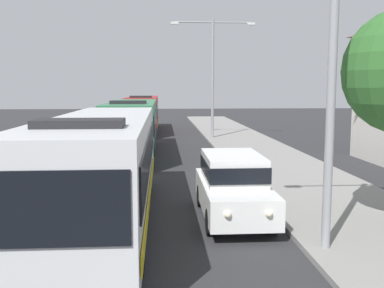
{
  "coord_description": "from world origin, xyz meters",
  "views": [
    {
      "loc": [
        0.33,
        -1.95,
        3.83
      ],
      "look_at": [
        1.45,
        14.29,
        1.75
      ],
      "focal_mm": 41.31,
      "sensor_mm": 36.0,
      "label": 1
    }
  ],
  "objects_px": {
    "bus_lead": "(103,166)",
    "streetlamp_near": "(334,14)",
    "bus_second_in_line": "(133,125)",
    "bus_middle": "(143,112)",
    "streetlamp_mid": "(213,66)",
    "white_suv": "(233,184)"
  },
  "relations": [
    {
      "from": "bus_second_in_line",
      "to": "streetlamp_mid",
      "type": "height_order",
      "value": "streetlamp_mid"
    },
    {
      "from": "bus_lead",
      "to": "streetlamp_near",
      "type": "bearing_deg",
      "value": -25.2
    },
    {
      "from": "streetlamp_near",
      "to": "streetlamp_mid",
      "type": "distance_m",
      "value": 23.04
    },
    {
      "from": "streetlamp_near",
      "to": "bus_second_in_line",
      "type": "bearing_deg",
      "value": 108.97
    },
    {
      "from": "bus_middle",
      "to": "streetlamp_near",
      "type": "height_order",
      "value": "streetlamp_near"
    },
    {
      "from": "white_suv",
      "to": "streetlamp_mid",
      "type": "xyz_separation_m",
      "value": [
        1.7,
        20.09,
        4.37
      ]
    },
    {
      "from": "bus_lead",
      "to": "streetlamp_near",
      "type": "relative_size",
      "value": 1.29
    },
    {
      "from": "bus_second_in_line",
      "to": "bus_middle",
      "type": "distance_m",
      "value": 13.71
    },
    {
      "from": "bus_lead",
      "to": "bus_second_in_line",
      "type": "distance_m",
      "value": 13.16
    },
    {
      "from": "bus_lead",
      "to": "bus_second_in_line",
      "type": "xyz_separation_m",
      "value": [
        0.0,
        13.16,
        0.0
      ]
    },
    {
      "from": "bus_middle",
      "to": "white_suv",
      "type": "bearing_deg",
      "value": -82.04
    },
    {
      "from": "bus_lead",
      "to": "streetlamp_mid",
      "type": "height_order",
      "value": "streetlamp_mid"
    },
    {
      "from": "bus_lead",
      "to": "streetlamp_near",
      "type": "height_order",
      "value": "streetlamp_near"
    },
    {
      "from": "bus_lead",
      "to": "bus_second_in_line",
      "type": "bearing_deg",
      "value": 90.0
    },
    {
      "from": "bus_second_in_line",
      "to": "bus_middle",
      "type": "xyz_separation_m",
      "value": [
        0.0,
        13.71,
        0.0
      ]
    },
    {
      "from": "streetlamp_mid",
      "to": "bus_lead",
      "type": "bearing_deg",
      "value": -104.75
    },
    {
      "from": "bus_lead",
      "to": "bus_second_in_line",
      "type": "relative_size",
      "value": 0.96
    },
    {
      "from": "bus_second_in_line",
      "to": "white_suv",
      "type": "xyz_separation_m",
      "value": [
        3.7,
        -12.75,
        -0.66
      ]
    },
    {
      "from": "white_suv",
      "to": "streetlamp_near",
      "type": "distance_m",
      "value": 5.56
    },
    {
      "from": "bus_lead",
      "to": "white_suv",
      "type": "distance_m",
      "value": 3.78
    },
    {
      "from": "bus_middle",
      "to": "streetlamp_mid",
      "type": "distance_m",
      "value": 9.14
    },
    {
      "from": "bus_middle",
      "to": "white_suv",
      "type": "xyz_separation_m",
      "value": [
        3.7,
        -26.46,
        -0.66
      ]
    }
  ]
}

